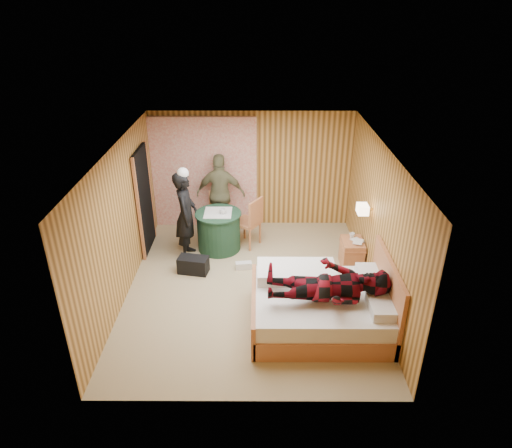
{
  "coord_description": "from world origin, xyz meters",
  "views": [
    {
      "loc": [
        0.13,
        -6.61,
        4.6
      ],
      "look_at": [
        0.1,
        0.37,
        1.05
      ],
      "focal_mm": 32.0,
      "sensor_mm": 36.0,
      "label": 1
    }
  ],
  "objects_px": {
    "chair_near": "(251,219)",
    "duffel_bag": "(193,265)",
    "man_on_bed": "(330,278)",
    "bed": "(322,306)",
    "chair_far": "(220,209)",
    "man_at_table": "(221,194)",
    "woman_standing": "(186,215)",
    "nightstand": "(352,253)",
    "wall_lamp": "(363,209)",
    "round_table": "(219,231)"
  },
  "relations": [
    {
      "from": "bed",
      "to": "duffel_bag",
      "type": "height_order",
      "value": "bed"
    },
    {
      "from": "man_at_table",
      "to": "duffel_bag",
      "type": "bearing_deg",
      "value": 80.24
    },
    {
      "from": "chair_far",
      "to": "chair_near",
      "type": "xyz_separation_m",
      "value": [
        0.65,
        -0.59,
        0.06
      ]
    },
    {
      "from": "man_at_table",
      "to": "wall_lamp",
      "type": "bearing_deg",
      "value": 151.45
    },
    {
      "from": "bed",
      "to": "chair_far",
      "type": "xyz_separation_m",
      "value": [
        -1.78,
        3.03,
        0.21
      ]
    },
    {
      "from": "bed",
      "to": "chair_near",
      "type": "distance_m",
      "value": 2.7
    },
    {
      "from": "duffel_bag",
      "to": "man_at_table",
      "type": "relative_size",
      "value": 0.31
    },
    {
      "from": "chair_near",
      "to": "wall_lamp",
      "type": "bearing_deg",
      "value": 94.48
    },
    {
      "from": "woman_standing",
      "to": "duffel_bag",
      "type": "bearing_deg",
      "value": -166.53
    },
    {
      "from": "man_at_table",
      "to": "man_on_bed",
      "type": "relative_size",
      "value": 0.97
    },
    {
      "from": "woman_standing",
      "to": "man_at_table",
      "type": "height_order",
      "value": "same"
    },
    {
      "from": "bed",
      "to": "man_on_bed",
      "type": "relative_size",
      "value": 1.18
    },
    {
      "from": "round_table",
      "to": "man_on_bed",
      "type": "height_order",
      "value": "man_on_bed"
    },
    {
      "from": "bed",
      "to": "duffel_bag",
      "type": "xyz_separation_m",
      "value": [
        -2.17,
        1.44,
        -0.17
      ]
    },
    {
      "from": "man_at_table",
      "to": "man_on_bed",
      "type": "distance_m",
      "value": 3.76
    },
    {
      "from": "man_on_bed",
      "to": "chair_far",
      "type": "bearing_deg",
      "value": 119.11
    },
    {
      "from": "wall_lamp",
      "to": "nightstand",
      "type": "xyz_separation_m",
      "value": [
        -0.04,
        0.26,
        -1.03
      ]
    },
    {
      "from": "chair_near",
      "to": "man_on_bed",
      "type": "xyz_separation_m",
      "value": [
        1.16,
        -2.67,
        0.39
      ]
    },
    {
      "from": "nightstand",
      "to": "round_table",
      "type": "relative_size",
      "value": 0.61
    },
    {
      "from": "woman_standing",
      "to": "nightstand",
      "type": "bearing_deg",
      "value": -99.21
    },
    {
      "from": "round_table",
      "to": "chair_near",
      "type": "distance_m",
      "value": 0.67
    },
    {
      "from": "bed",
      "to": "duffel_bag",
      "type": "relative_size",
      "value": 3.87
    },
    {
      "from": "round_table",
      "to": "man_at_table",
      "type": "xyz_separation_m",
      "value": [
        -0.0,
        0.76,
        0.46
      ]
    },
    {
      "from": "bed",
      "to": "man_at_table",
      "type": "relative_size",
      "value": 1.21
    },
    {
      "from": "wall_lamp",
      "to": "chair_near",
      "type": "distance_m",
      "value": 2.29
    },
    {
      "from": "nightstand",
      "to": "man_at_table",
      "type": "xyz_separation_m",
      "value": [
        -2.52,
        1.39,
        0.59
      ]
    },
    {
      "from": "bed",
      "to": "chair_near",
      "type": "bearing_deg",
      "value": 114.89
    },
    {
      "from": "chair_far",
      "to": "man_at_table",
      "type": "relative_size",
      "value": 0.54
    },
    {
      "from": "chair_near",
      "to": "man_at_table",
      "type": "relative_size",
      "value": 0.6
    },
    {
      "from": "chair_near",
      "to": "chair_far",
      "type": "bearing_deg",
      "value": -99.72
    },
    {
      "from": "wall_lamp",
      "to": "man_on_bed",
      "type": "relative_size",
      "value": 0.15
    },
    {
      "from": "wall_lamp",
      "to": "woman_standing",
      "type": "relative_size",
      "value": 0.15
    },
    {
      "from": "man_on_bed",
      "to": "duffel_bag",
      "type": "bearing_deg",
      "value": 142.74
    },
    {
      "from": "woman_standing",
      "to": "chair_far",
      "type": "bearing_deg",
      "value": -32.44
    },
    {
      "from": "round_table",
      "to": "woman_standing",
      "type": "height_order",
      "value": "woman_standing"
    },
    {
      "from": "chair_near",
      "to": "man_at_table",
      "type": "xyz_separation_m",
      "value": [
        -0.63,
        0.64,
        0.26
      ]
    },
    {
      "from": "duffel_bag",
      "to": "man_on_bed",
      "type": "bearing_deg",
      "value": -26.39
    },
    {
      "from": "chair_near",
      "to": "duffel_bag",
      "type": "height_order",
      "value": "chair_near"
    },
    {
      "from": "nightstand",
      "to": "round_table",
      "type": "distance_m",
      "value": 2.6
    },
    {
      "from": "nightstand",
      "to": "chair_near",
      "type": "relative_size",
      "value": 0.53
    },
    {
      "from": "woman_standing",
      "to": "man_on_bed",
      "type": "xyz_separation_m",
      "value": [
        2.37,
        -2.3,
        0.13
      ]
    },
    {
      "from": "woman_standing",
      "to": "round_table",
      "type": "bearing_deg",
      "value": -68.89
    },
    {
      "from": "chair_far",
      "to": "man_at_table",
      "type": "bearing_deg",
      "value": 51.27
    },
    {
      "from": "bed",
      "to": "wall_lamp",
      "type": "bearing_deg",
      "value": 60.48
    },
    {
      "from": "chair_near",
      "to": "duffel_bag",
      "type": "distance_m",
      "value": 1.51
    },
    {
      "from": "wall_lamp",
      "to": "chair_far",
      "type": "relative_size",
      "value": 0.28
    },
    {
      "from": "bed",
      "to": "woman_standing",
      "type": "bearing_deg",
      "value": 138.61
    },
    {
      "from": "man_at_table",
      "to": "man_on_bed",
      "type": "bearing_deg",
      "value": 122.79
    },
    {
      "from": "nightstand",
      "to": "duffel_bag",
      "type": "bearing_deg",
      "value": -175.38
    },
    {
      "from": "wall_lamp",
      "to": "chair_far",
      "type": "height_order",
      "value": "wall_lamp"
    }
  ]
}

